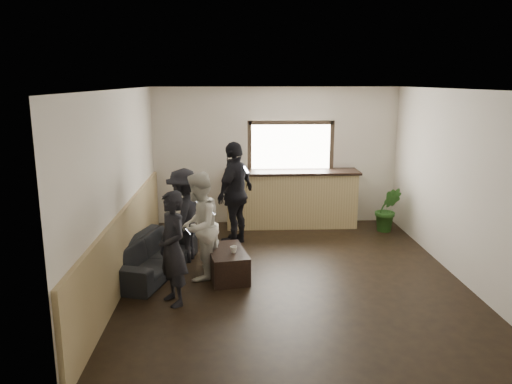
{
  "coord_description": "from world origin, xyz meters",
  "views": [
    {
      "loc": [
        -0.87,
        -7.14,
        2.92
      ],
      "look_at": [
        -0.52,
        0.4,
        1.23
      ],
      "focal_mm": 35.0,
      "sensor_mm": 36.0,
      "label": 1
    }
  ],
  "objects_px": {
    "potted_plant": "(388,209)",
    "person_d": "(235,194)",
    "sofa": "(153,255)",
    "cup_b": "(234,250)",
    "coffee_table": "(227,263)",
    "cup_a": "(215,243)",
    "person_b": "(199,226)",
    "person_c": "(184,216)",
    "bar_counter": "(291,195)",
    "person_a": "(172,248)"
  },
  "relations": [
    {
      "from": "person_b",
      "to": "bar_counter",
      "type": "bearing_deg",
      "value": 163.11
    },
    {
      "from": "bar_counter",
      "to": "cup_a",
      "type": "distance_m",
      "value": 2.89
    },
    {
      "from": "person_d",
      "to": "coffee_table",
      "type": "bearing_deg",
      "value": 25.07
    },
    {
      "from": "potted_plant",
      "to": "person_b",
      "type": "distance_m",
      "value": 4.19
    },
    {
      "from": "coffee_table",
      "to": "person_d",
      "type": "bearing_deg",
      "value": 84.92
    },
    {
      "from": "cup_b",
      "to": "person_a",
      "type": "relative_size",
      "value": 0.07
    },
    {
      "from": "coffee_table",
      "to": "bar_counter",
      "type": "bearing_deg",
      "value": 64.55
    },
    {
      "from": "coffee_table",
      "to": "potted_plant",
      "type": "bearing_deg",
      "value": 35.07
    },
    {
      "from": "cup_b",
      "to": "person_b",
      "type": "height_order",
      "value": "person_b"
    },
    {
      "from": "cup_a",
      "to": "cup_b",
      "type": "relative_size",
      "value": 1.26
    },
    {
      "from": "coffee_table",
      "to": "cup_b",
      "type": "distance_m",
      "value": 0.3
    },
    {
      "from": "cup_a",
      "to": "person_c",
      "type": "relative_size",
      "value": 0.08
    },
    {
      "from": "bar_counter",
      "to": "person_d",
      "type": "height_order",
      "value": "bar_counter"
    },
    {
      "from": "coffee_table",
      "to": "cup_a",
      "type": "distance_m",
      "value": 0.38
    },
    {
      "from": "cup_b",
      "to": "person_c",
      "type": "bearing_deg",
      "value": 133.45
    },
    {
      "from": "sofa",
      "to": "cup_a",
      "type": "distance_m",
      "value": 0.98
    },
    {
      "from": "bar_counter",
      "to": "potted_plant",
      "type": "xyz_separation_m",
      "value": [
        1.85,
        -0.49,
        -0.19
      ]
    },
    {
      "from": "potted_plant",
      "to": "person_d",
      "type": "height_order",
      "value": "person_d"
    },
    {
      "from": "cup_b",
      "to": "bar_counter",
      "type": "bearing_deg",
      "value": 67.19
    },
    {
      "from": "cup_b",
      "to": "potted_plant",
      "type": "distance_m",
      "value": 3.81
    },
    {
      "from": "cup_b",
      "to": "person_b",
      "type": "relative_size",
      "value": 0.06
    },
    {
      "from": "person_a",
      "to": "person_c",
      "type": "bearing_deg",
      "value": 149.37
    },
    {
      "from": "person_b",
      "to": "person_c",
      "type": "bearing_deg",
      "value": -143.43
    },
    {
      "from": "person_a",
      "to": "bar_counter",
      "type": "bearing_deg",
      "value": 120.35
    },
    {
      "from": "coffee_table",
      "to": "person_c",
      "type": "bearing_deg",
      "value": 133.8
    },
    {
      "from": "sofa",
      "to": "potted_plant",
      "type": "bearing_deg",
      "value": -48.32
    },
    {
      "from": "sofa",
      "to": "coffee_table",
      "type": "xyz_separation_m",
      "value": [
        1.15,
        -0.22,
        -0.07
      ]
    },
    {
      "from": "cup_b",
      "to": "potted_plant",
      "type": "bearing_deg",
      "value": 37.36
    },
    {
      "from": "bar_counter",
      "to": "cup_b",
      "type": "bearing_deg",
      "value": -112.81
    },
    {
      "from": "person_c",
      "to": "potted_plant",
      "type": "bearing_deg",
      "value": 123.36
    },
    {
      "from": "bar_counter",
      "to": "person_b",
      "type": "bearing_deg",
      "value": -122.14
    },
    {
      "from": "person_b",
      "to": "cup_a",
      "type": "bearing_deg",
      "value": 148.32
    },
    {
      "from": "coffee_table",
      "to": "cup_a",
      "type": "height_order",
      "value": "cup_a"
    },
    {
      "from": "person_b",
      "to": "person_c",
      "type": "relative_size",
      "value": 1.05
    },
    {
      "from": "sofa",
      "to": "cup_b",
      "type": "relative_size",
      "value": 18.52
    },
    {
      "from": "person_a",
      "to": "person_b",
      "type": "xyz_separation_m",
      "value": [
        0.29,
        0.88,
        0.04
      ]
    },
    {
      "from": "cup_b",
      "to": "cup_a",
      "type": "bearing_deg",
      "value": 132.01
    },
    {
      "from": "coffee_table",
      "to": "person_a",
      "type": "relative_size",
      "value": 0.62
    },
    {
      "from": "sofa",
      "to": "person_d",
      "type": "distance_m",
      "value": 2.0
    },
    {
      "from": "cup_b",
      "to": "person_d",
      "type": "height_order",
      "value": "person_d"
    },
    {
      "from": "coffee_table",
      "to": "potted_plant",
      "type": "distance_m",
      "value": 3.83
    },
    {
      "from": "cup_a",
      "to": "person_b",
      "type": "distance_m",
      "value": 0.45
    },
    {
      "from": "bar_counter",
      "to": "coffee_table",
      "type": "xyz_separation_m",
      "value": [
        -1.28,
        -2.69,
        -0.43
      ]
    },
    {
      "from": "cup_a",
      "to": "person_b",
      "type": "relative_size",
      "value": 0.08
    },
    {
      "from": "sofa",
      "to": "bar_counter",
      "type": "bearing_deg",
      "value": -27.65
    },
    {
      "from": "sofa",
      "to": "cup_b",
      "type": "bearing_deg",
      "value": -87.98
    },
    {
      "from": "bar_counter",
      "to": "cup_a",
      "type": "xyz_separation_m",
      "value": [
        -1.47,
        -2.49,
        -0.17
      ]
    },
    {
      "from": "bar_counter",
      "to": "coffee_table",
      "type": "relative_size",
      "value": 2.83
    },
    {
      "from": "sofa",
      "to": "person_c",
      "type": "bearing_deg",
      "value": -24.33
    },
    {
      "from": "coffee_table",
      "to": "cup_b",
      "type": "height_order",
      "value": "cup_b"
    }
  ]
}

